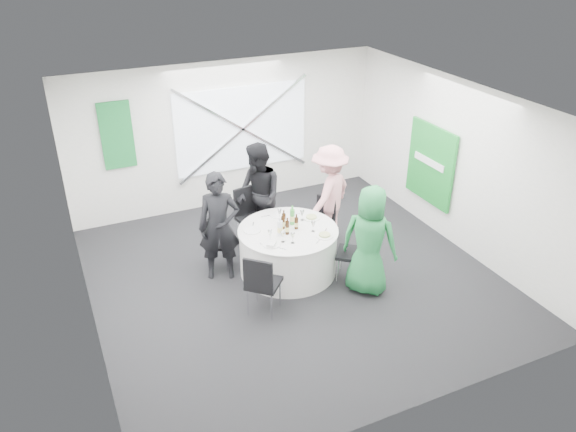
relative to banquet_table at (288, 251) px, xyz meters
name	(u,v)px	position (x,y,z in m)	size (l,w,h in m)	color
floor	(293,277)	(0.00, -0.20, -0.38)	(6.00, 6.00, 0.00)	black
ceiling	(294,104)	(0.00, -0.20, 2.42)	(6.00, 6.00, 0.00)	white
wall_back	(227,135)	(0.00, 2.80, 1.02)	(6.00, 6.00, 0.00)	white
wall_front	(417,313)	(0.00, -3.20, 1.02)	(6.00, 6.00, 0.00)	white
wall_left	(79,240)	(-3.00, -0.20, 1.02)	(6.00, 6.00, 0.00)	white
wall_right	(457,165)	(3.00, -0.20, 1.02)	(6.00, 6.00, 0.00)	white
window_panel	(242,128)	(0.30, 2.76, 1.12)	(2.60, 0.03, 1.60)	white
window_brace_a	(243,129)	(0.30, 2.72, 1.12)	(0.05, 0.05, 3.16)	silver
window_brace_b	(243,129)	(0.30, 2.72, 1.12)	(0.05, 0.05, 3.16)	silver
green_banner	(117,135)	(-2.00, 2.75, 1.32)	(0.55, 0.04, 1.20)	#156A33
green_sign	(431,164)	(2.94, 0.40, 0.82)	(0.05, 1.20, 1.40)	#18882C
banquet_table	(288,251)	(0.00, 0.00, 0.00)	(1.56, 1.56, 0.76)	silver
chair_back	(250,212)	(-0.22, 1.09, 0.22)	(0.55, 0.56, 1.02)	black
chair_back_left	(214,239)	(-1.00, 0.65, 0.11)	(0.53, 0.53, 0.84)	black
chair_back_right	(323,218)	(0.92, 0.58, 0.11)	(0.53, 0.53, 0.84)	black
chair_front_right	(358,249)	(0.86, -0.67, 0.19)	(0.62, 0.62, 0.98)	black
chair_front_left	(261,281)	(-0.80, -0.86, 0.19)	(0.62, 0.62, 0.97)	black
person_man_back_left	(219,227)	(-1.00, 0.34, 0.49)	(0.64, 0.42, 1.74)	black
person_man_back	(259,196)	(-0.07, 1.04, 0.52)	(0.88, 0.48, 1.81)	black
person_woman_pink	(329,194)	(1.08, 0.69, 0.48)	(1.11, 0.52, 1.72)	pink
person_woman_green	(369,241)	(0.88, -0.94, 0.47)	(0.83, 0.54, 1.70)	#217C3D
plate_back	(278,215)	(0.05, 0.50, 0.39)	(0.26, 0.26, 0.01)	white
plate_back_left	(252,230)	(-0.51, 0.20, 0.39)	(0.26, 0.26, 0.01)	white
plate_back_right	(311,217)	(0.50, 0.19, 0.40)	(0.26, 0.26, 0.04)	white
plate_front_right	(325,235)	(0.42, -0.41, 0.40)	(0.26, 0.26, 0.04)	white
plate_front_left	(271,244)	(-0.41, -0.31, 0.39)	(0.26, 0.26, 0.01)	white
napkin	(272,244)	(-0.42, -0.35, 0.42)	(0.16, 0.11, 0.05)	silver
beer_bottle_a	(283,223)	(-0.05, 0.07, 0.48)	(0.06, 0.06, 0.27)	#351B09
beer_bottle_b	(284,220)	(0.00, 0.15, 0.48)	(0.06, 0.06, 0.26)	#351B09
beer_bottle_c	(296,223)	(0.13, -0.02, 0.47)	(0.06, 0.06, 0.25)	#351B09
beer_bottle_d	(287,228)	(-0.07, -0.12, 0.49)	(0.06, 0.06, 0.28)	#351B09
green_water_bottle	(292,217)	(0.14, 0.14, 0.51)	(0.08, 0.08, 0.32)	green
clear_water_bottle	(280,228)	(-0.18, -0.10, 0.50)	(0.08, 0.08, 0.30)	silver
wine_glass_a	(283,235)	(-0.22, -0.30, 0.50)	(0.07, 0.07, 0.17)	white
wine_glass_b	(293,236)	(-0.10, -0.40, 0.50)	(0.07, 0.07, 0.17)	white
wine_glass_c	(279,212)	(0.03, 0.39, 0.50)	(0.07, 0.07, 0.17)	white
wine_glass_d	(313,224)	(0.33, -0.20, 0.50)	(0.07, 0.07, 0.17)	white
wine_glass_e	(302,213)	(0.34, 0.19, 0.50)	(0.07, 0.07, 0.17)	white
wine_glass_f	(270,233)	(-0.38, -0.19, 0.50)	(0.07, 0.07, 0.17)	white
fork_a	(253,224)	(-0.42, 0.39, 0.38)	(0.01, 0.15, 0.01)	silver
knife_a	(251,232)	(-0.55, 0.18, 0.38)	(0.01, 0.15, 0.01)	silver
fork_b	(264,245)	(-0.51, -0.27, 0.38)	(0.01, 0.15, 0.01)	silver
knife_b	(282,249)	(-0.31, -0.48, 0.38)	(0.01, 0.15, 0.01)	silver
fork_c	(314,218)	(0.55, 0.18, 0.38)	(0.01, 0.15, 0.01)	silver
knife_c	(297,213)	(0.36, 0.45, 0.38)	(0.01, 0.15, 0.01)	silver
fork_d	(318,241)	(0.26, -0.51, 0.38)	(0.01, 0.15, 0.01)	silver
knife_d	(325,231)	(0.51, -0.27, 0.38)	(0.01, 0.15, 0.01)	silver
fork_e	(285,213)	(0.19, 0.54, 0.38)	(0.01, 0.15, 0.01)	silver
knife_e	(265,216)	(-0.15, 0.56, 0.38)	(0.01, 0.15, 0.01)	silver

